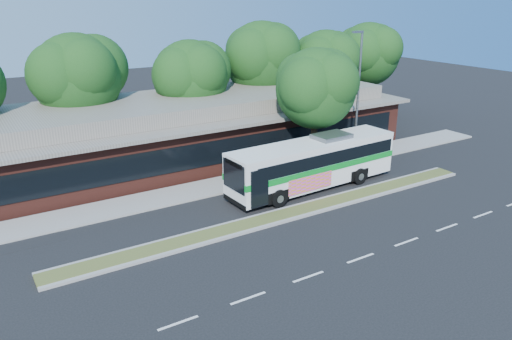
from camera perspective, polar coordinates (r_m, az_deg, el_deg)
name	(u,v)px	position (r m, az deg, el deg)	size (l,w,h in m)	color
ground	(296,219)	(26.99, 4.57, -5.56)	(120.00, 120.00, 0.00)	black
median_strip	(289,213)	(27.39, 3.83, -4.98)	(26.00, 1.10, 0.15)	#435624
sidewalk	(237,182)	(31.91, -2.23, -1.33)	(44.00, 2.60, 0.12)	gray
plaza_building	(192,128)	(36.89, -7.38, 4.79)	(33.20, 11.20, 4.45)	#57241B
lamp_post	(358,93)	(35.82, 11.55, 8.67)	(0.93, 0.18, 9.07)	slate
tree_bg_b	(83,74)	(36.98, -19.19, 10.28)	(6.69, 6.00, 9.00)	black
tree_bg_c	(194,75)	(38.67, -7.05, 10.73)	(6.24, 5.60, 8.26)	black
tree_bg_d	(265,57)	(42.83, 1.07, 12.83)	(6.91, 6.20, 9.37)	black
tree_bg_e	(328,61)	(45.63, 8.23, 12.20)	(6.47, 5.80, 8.50)	black
tree_bg_f	(370,52)	(50.36, 12.91, 12.96)	(6.69, 6.00, 8.92)	black
transit_bus	(314,160)	(30.70, 6.64, 1.14)	(11.61, 3.07, 3.23)	white
sidewalk_tree	(319,86)	(33.87, 7.26, 9.53)	(5.96, 5.34, 8.17)	black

